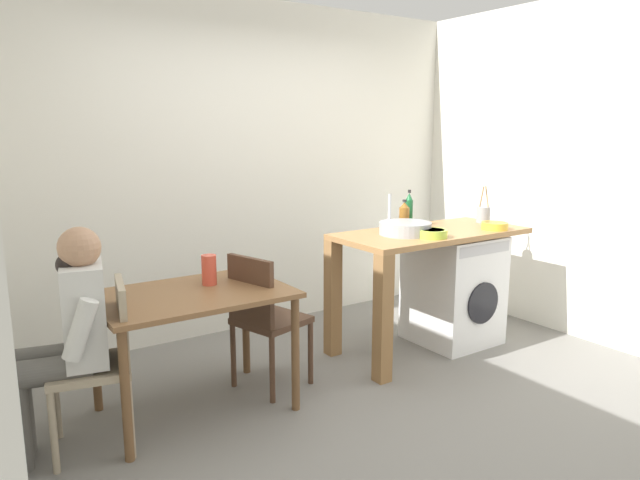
{
  "coord_description": "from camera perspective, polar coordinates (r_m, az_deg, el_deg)",
  "views": [
    {
      "loc": [
        -2.16,
        -2.63,
        1.68
      ],
      "look_at": [
        -0.11,
        0.45,
        0.97
      ],
      "focal_mm": 32.63,
      "sensor_mm": 36.0,
      "label": 1
    }
  ],
  "objects": [
    {
      "name": "chair_person_seat",
      "position": [
        3.31,
        -20.48,
        -10.6
      ],
      "size": [
        0.47,
        0.47,
        0.9
      ],
      "rotation": [
        0.0,
        0.0,
        1.36
      ],
      "color": "gray",
      "rests_on": "ground_plane"
    },
    {
      "name": "chair_opposite",
      "position": [
        3.77,
        -5.59,
        -7.28
      ],
      "size": [
        0.5,
        0.5,
        0.9
      ],
      "rotation": [
        0.0,
        0.0,
        -1.29
      ],
      "color": "#4C3323",
      "rests_on": "ground_plane"
    },
    {
      "name": "utensil_crock",
      "position": [
        4.94,
        15.71,
        2.46
      ],
      "size": [
        0.11,
        0.11,
        0.3
      ],
      "color": "gray",
      "rests_on": "kitchen_counter"
    },
    {
      "name": "colander",
      "position": [
        4.63,
        16.76,
        1.38
      ],
      "size": [
        0.2,
        0.2,
        0.06
      ],
      "color": "gold",
      "rests_on": "kitchen_counter"
    },
    {
      "name": "ground_plane",
      "position": [
        3.8,
        5.29,
        -15.44
      ],
      "size": [
        5.46,
        5.46,
        0.0
      ],
      "primitive_type": "plane",
      "color": "slate"
    },
    {
      "name": "scissors",
      "position": [
        4.35,
        11.31,
        0.68
      ],
      "size": [
        0.15,
        0.06,
        0.01
      ],
      "color": "#B2B2B7",
      "rests_on": "kitchen_counter"
    },
    {
      "name": "seated_person",
      "position": [
        3.26,
        -23.53,
        -8.11
      ],
      "size": [
        0.54,
        0.54,
        1.2
      ],
      "rotation": [
        0.0,
        0.0,
        1.36
      ],
      "color": "#595651",
      "rests_on": "ground_plane"
    },
    {
      "name": "sink_basin",
      "position": [
        4.27,
        8.36,
        1.14
      ],
      "size": [
        0.38,
        0.38,
        0.09
      ],
      "primitive_type": "cylinder",
      "color": "#9EA0A5",
      "rests_on": "kitchen_counter"
    },
    {
      "name": "mixing_bowl",
      "position": [
        4.18,
        10.96,
        0.68
      ],
      "size": [
        0.21,
        0.21,
        0.06
      ],
      "color": "#A8C63D",
      "rests_on": "kitchen_counter"
    },
    {
      "name": "dining_table",
      "position": [
        3.52,
        -12.34,
        -6.53
      ],
      "size": [
        1.1,
        0.76,
        0.74
      ],
      "color": "brown",
      "rests_on": "ground_plane"
    },
    {
      "name": "vase",
      "position": [
        3.61,
        -10.83,
        -2.9
      ],
      "size": [
        0.09,
        0.09,
        0.19
      ],
      "primitive_type": "cylinder",
      "color": "#D84C38",
      "rests_on": "dining_table"
    },
    {
      "name": "wall_counter_side",
      "position": [
        5.06,
        25.01,
        6.15
      ],
      "size": [
        0.1,
        3.8,
        2.7
      ],
      "primitive_type": "cube",
      "color": "silver",
      "rests_on": "ground_plane"
    },
    {
      "name": "bottle_squat_brown",
      "position": [
        4.63,
        8.71,
        2.95
      ],
      "size": [
        0.06,
        0.06,
        0.29
      ],
      "color": "#19592D",
      "rests_on": "kitchen_counter"
    },
    {
      "name": "washing_machine",
      "position": [
        4.75,
        12.93,
        -4.65
      ],
      "size": [
        0.6,
        0.61,
        0.86
      ],
      "color": "white",
      "rests_on": "ground_plane"
    },
    {
      "name": "kitchen_counter",
      "position": [
        4.34,
        8.79,
        -1.44
      ],
      "size": [
        1.5,
        0.68,
        0.92
      ],
      "color": "#9E7042",
      "rests_on": "ground_plane"
    },
    {
      "name": "wall_back",
      "position": [
        4.89,
        -7.5,
        6.95
      ],
      "size": [
        4.6,
        0.1,
        2.7
      ],
      "primitive_type": "cube",
      "color": "silver",
      "rests_on": "ground_plane"
    },
    {
      "name": "tap",
      "position": [
        4.39,
        6.82,
        2.7
      ],
      "size": [
        0.02,
        0.02,
        0.28
      ],
      "primitive_type": "cylinder",
      "color": "#B2B2B7",
      "rests_on": "kitchen_counter"
    },
    {
      "name": "bottle_tall_green",
      "position": [
        4.54,
        8.26,
        2.42
      ],
      "size": [
        0.08,
        0.08,
        0.22
      ],
      "color": "brown",
      "rests_on": "kitchen_counter"
    }
  ]
}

